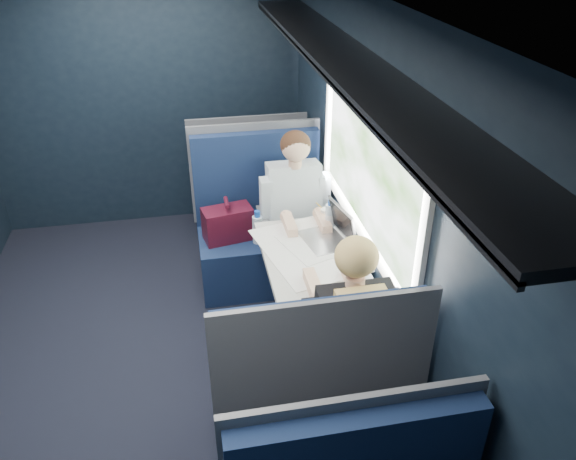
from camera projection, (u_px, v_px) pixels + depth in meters
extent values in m
cube|color=black|center=(159.00, 363.00, 3.84)|extent=(2.80, 4.20, 0.01)
cube|color=black|center=(375.00, 194.00, 3.49)|extent=(0.10, 4.20, 2.30)
cube|color=black|center=(146.00, 103.00, 5.08)|extent=(2.80, 0.10, 2.30)
cube|color=beige|center=(371.00, 101.00, 3.18)|extent=(0.03, 1.84, 0.07)
cube|color=beige|center=(361.00, 230.00, 3.61)|extent=(0.03, 1.84, 0.07)
cube|color=beige|center=(423.00, 246.00, 2.65)|extent=(0.03, 0.07, 0.78)
cube|color=beige|center=(329.00, 121.00, 4.15)|extent=(0.03, 0.07, 0.78)
cube|color=black|center=(346.00, 60.00, 3.04)|extent=(0.36, 4.10, 0.04)
cube|color=black|center=(315.00, 66.00, 3.02)|extent=(0.02, 4.10, 0.03)
cube|color=red|center=(373.00, 76.00, 3.11)|extent=(0.01, 0.10, 0.12)
cylinder|color=#54565E|center=(285.00, 306.00, 3.81)|extent=(0.08, 0.08, 0.70)
cube|color=silver|center=(312.00, 258.00, 3.65)|extent=(0.62, 1.00, 0.04)
cube|color=#0C1837|center=(264.00, 260.00, 4.52)|extent=(1.00, 0.50, 0.45)
cube|color=#0C1837|center=(256.00, 177.00, 4.48)|extent=(1.00, 0.10, 0.75)
cube|color=#54565E|center=(255.00, 171.00, 4.51)|extent=(1.04, 0.03, 0.82)
cube|color=#54565E|center=(264.00, 228.00, 4.32)|extent=(0.06, 0.40, 0.20)
cube|color=#490F20|center=(228.00, 224.00, 4.32)|extent=(0.40, 0.26, 0.26)
cylinder|color=#490F20|center=(226.00, 202.00, 4.22)|extent=(0.06, 0.16, 0.03)
cylinder|color=silver|center=(258.00, 230.00, 4.28)|extent=(0.08, 0.08, 0.22)
cylinder|color=blue|center=(257.00, 214.00, 4.21)|extent=(0.05, 0.05, 0.05)
cube|color=#0C1837|center=(305.00, 408.00, 3.20)|extent=(1.00, 0.50, 0.45)
cube|color=#0C1837|center=(321.00, 367.00, 2.65)|extent=(1.00, 0.10, 0.75)
cube|color=#54565E|center=(324.00, 372.00, 2.59)|extent=(1.04, 0.03, 0.82)
cube|color=#54565E|center=(304.00, 359.00, 3.08)|extent=(0.06, 0.40, 0.20)
cube|color=#0C1837|center=(246.00, 199.00, 5.46)|extent=(1.00, 0.40, 0.45)
cube|color=#0C1837|center=(248.00, 155.00, 4.97)|extent=(1.00, 0.10, 0.66)
cube|color=#54565E|center=(248.00, 156.00, 4.92)|extent=(1.04, 0.03, 0.72)
cube|color=black|center=(298.00, 233.00, 4.29)|extent=(0.36, 0.44, 0.16)
cube|color=black|center=(303.00, 281.00, 4.28)|extent=(0.32, 0.12, 0.45)
cube|color=silver|center=(294.00, 195.00, 4.30)|extent=(0.40, 0.29, 0.53)
cylinder|color=#D8A88C|center=(295.00, 163.00, 4.13)|extent=(0.10, 0.10, 0.06)
sphere|color=#D8A88C|center=(296.00, 147.00, 4.04)|extent=(0.21, 0.21, 0.21)
sphere|color=#382114|center=(295.00, 144.00, 4.05)|extent=(0.22, 0.22, 0.22)
cube|color=silver|center=(266.00, 200.00, 4.23)|extent=(0.09, 0.12, 0.34)
cube|color=silver|center=(323.00, 195.00, 4.30)|extent=(0.09, 0.12, 0.34)
cube|color=black|center=(343.00, 345.00, 3.21)|extent=(0.36, 0.44, 0.16)
cube|color=black|center=(332.00, 361.00, 3.53)|extent=(0.32, 0.12, 0.45)
cube|color=black|center=(354.00, 330.00, 2.95)|extent=(0.40, 0.29, 0.53)
cylinder|color=#D8A88C|center=(355.00, 282.00, 2.84)|extent=(0.10, 0.10, 0.06)
sphere|color=#D8A88C|center=(356.00, 257.00, 2.79)|extent=(0.21, 0.21, 0.21)
sphere|color=tan|center=(357.00, 256.00, 2.77)|extent=(0.22, 0.22, 0.22)
cube|color=black|center=(312.00, 330.00, 2.94)|extent=(0.09, 0.12, 0.34)
cube|color=black|center=(391.00, 320.00, 3.02)|extent=(0.09, 0.12, 0.34)
cube|color=tan|center=(359.00, 319.00, 2.83)|extent=(0.26, 0.07, 0.36)
cube|color=white|center=(308.00, 250.00, 3.69)|extent=(0.72, 0.90, 0.01)
cube|color=silver|center=(324.00, 240.00, 3.78)|extent=(0.32, 0.39, 0.02)
cube|color=silver|center=(343.00, 222.00, 3.74)|extent=(0.08, 0.34, 0.24)
cube|color=black|center=(342.00, 222.00, 3.74)|extent=(0.06, 0.30, 0.20)
cylinder|color=silver|center=(330.00, 216.00, 3.91)|extent=(0.06, 0.06, 0.18)
cylinder|color=blue|center=(330.00, 202.00, 3.85)|extent=(0.04, 0.04, 0.04)
cylinder|color=white|center=(325.00, 215.00, 4.02)|extent=(0.07, 0.07, 0.09)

